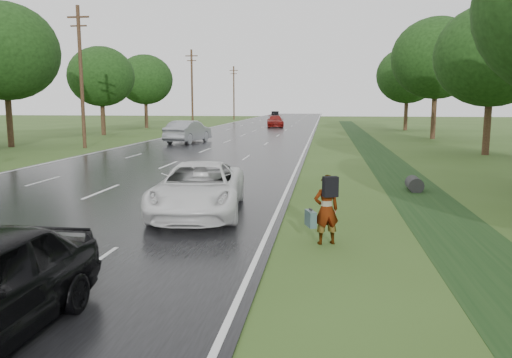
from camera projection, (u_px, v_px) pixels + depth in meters
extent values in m
cube|color=black|center=(251.00, 132.00, 54.61)|extent=(14.00, 180.00, 0.04)
cube|color=silver|center=(312.00, 133.00, 53.69)|extent=(0.12, 180.00, 0.01)
cube|color=silver|center=(191.00, 132.00, 55.53)|extent=(0.12, 180.00, 0.01)
cube|color=silver|center=(251.00, 132.00, 54.61)|extent=(0.12, 180.00, 0.01)
cube|color=black|center=(384.00, 160.00, 28.57)|extent=(2.20, 120.00, 0.01)
cylinder|color=#2D2D2D|center=(414.00, 184.00, 18.75)|extent=(0.56, 1.00, 0.56)
cylinder|color=#342015|center=(81.00, 78.00, 35.53)|extent=(0.26, 0.26, 10.00)
cube|color=#342015|center=(78.00, 17.00, 34.88)|extent=(1.60, 0.12, 0.12)
cube|color=#342015|center=(79.00, 26.00, 34.98)|extent=(1.20, 0.10, 0.10)
cylinder|color=#342015|center=(192.00, 89.00, 64.89)|extent=(0.26, 0.26, 10.00)
cube|color=#342015|center=(191.00, 56.00, 64.25)|extent=(1.60, 0.12, 0.12)
cube|color=#342015|center=(192.00, 61.00, 64.34)|extent=(1.20, 0.10, 0.10)
cylinder|color=#342015|center=(234.00, 93.00, 94.26)|extent=(0.26, 0.26, 10.00)
cube|color=#342015|center=(234.00, 70.00, 93.61)|extent=(1.60, 0.12, 0.12)
cube|color=#342015|center=(234.00, 74.00, 93.71)|extent=(1.20, 0.10, 0.10)
cylinder|color=#342015|center=(487.00, 127.00, 31.31)|extent=(0.44, 0.44, 3.52)
ellipsoid|color=black|center=(492.00, 55.00, 30.64)|extent=(7.00, 7.00, 6.30)
cylinder|color=#342015|center=(434.00, 116.00, 45.02)|extent=(0.44, 0.44, 4.16)
ellipsoid|color=black|center=(437.00, 58.00, 44.24)|extent=(8.00, 8.00, 7.20)
cylinder|color=#342015|center=(406.00, 115.00, 58.80)|extent=(0.44, 0.44, 3.68)
ellipsoid|color=black|center=(408.00, 75.00, 58.11)|extent=(7.20, 7.20, 6.48)
cylinder|color=#342015|center=(9.00, 120.00, 36.78)|extent=(0.44, 0.44, 4.00)
ellipsoid|color=black|center=(4.00, 51.00, 36.02)|extent=(7.80, 7.80, 7.02)
cylinder|color=#342015|center=(103.00, 118.00, 50.42)|extent=(0.44, 0.44, 3.36)
ellipsoid|color=black|center=(101.00, 76.00, 49.78)|extent=(6.60, 6.60, 5.94)
cylinder|color=#342015|center=(146.00, 114.00, 64.19)|extent=(0.44, 0.44, 3.52)
ellipsoid|color=black|center=(145.00, 80.00, 63.52)|extent=(7.00, 7.00, 6.30)
imported|color=#A5998C|center=(326.00, 210.00, 11.63)|extent=(0.70, 0.57, 1.65)
cube|color=black|center=(330.00, 187.00, 11.31)|extent=(0.38, 0.30, 0.46)
cube|color=#375151|center=(311.00, 219.00, 11.68)|extent=(0.30, 0.49, 0.37)
cube|color=black|center=(311.00, 209.00, 11.65)|extent=(0.09, 0.16, 0.03)
imported|color=silver|center=(199.00, 188.00, 14.73)|extent=(3.07, 5.61, 1.49)
imported|color=gray|center=(188.00, 132.00, 40.45)|extent=(2.75, 5.68, 1.79)
imported|color=maroon|center=(275.00, 121.00, 65.91)|extent=(2.78, 5.44, 1.51)
imported|color=black|center=(275.00, 115.00, 102.75)|extent=(1.89, 4.39, 1.41)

